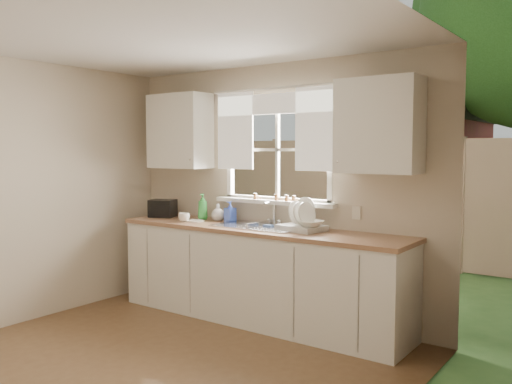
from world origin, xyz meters
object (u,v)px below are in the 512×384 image
Objects in this scene: dish_rack at (302,223)px; soap_bottle_a at (203,207)px; black_appliance at (163,208)px; cup at (184,217)px.

dish_rack is 1.60× the size of soap_bottle_a.
dish_rack reaches higher than soap_bottle_a.
cup is at bearing -41.02° from black_appliance.
soap_bottle_a is 2.38× the size of cup.
soap_bottle_a is at bearing 177.20° from dish_rack.
dish_rack reaches higher than black_appliance.
dish_rack is 1.27m from soap_bottle_a.
dish_rack is at bearing -21.26° from black_appliance.
cup is 0.44× the size of black_appliance.
cup is at bearing -171.92° from dish_rack.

